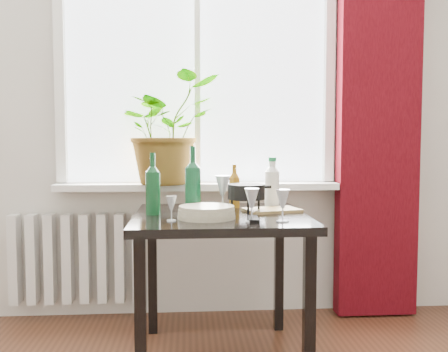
{
  "coord_description": "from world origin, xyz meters",
  "views": [
    {
      "loc": [
        -0.06,
        -0.91,
        1.1
      ],
      "look_at": [
        0.12,
        1.55,
        0.93
      ],
      "focal_mm": 40.0,
      "sensor_mm": 36.0,
      "label": 1
    }
  ],
  "objects": [
    {
      "name": "cutting_board",
      "position": [
        0.37,
        1.61,
        0.75
      ],
      "size": [
        0.31,
        0.24,
        0.01
      ],
      "primitive_type": "cube",
      "rotation": [
        0.0,
        0.0,
        0.26
      ],
      "color": "olive",
      "rests_on": "table"
    },
    {
      "name": "wineglass_front_left",
      "position": [
        -0.14,
        1.34,
        0.8
      ],
      "size": [
        0.06,
        0.06,
        0.12
      ],
      "primitive_type": null,
      "rotation": [
        0.0,
        0.0,
        -0.23
      ],
      "color": "silver",
      "rests_on": "table"
    },
    {
      "name": "fondue_pot",
      "position": [
        0.23,
        1.57,
        0.81
      ],
      "size": [
        0.27,
        0.25,
        0.15
      ],
      "primitive_type": null,
      "rotation": [
        0.0,
        0.0,
        -0.36
      ],
      "color": "black",
      "rests_on": "table"
    },
    {
      "name": "potted_plant",
      "position": [
        -0.19,
        2.09,
        1.17
      ],
      "size": [
        0.78,
        0.76,
        0.66
      ],
      "primitive_type": "imported",
      "rotation": [
        0.0,
        0.0,
        0.64
      ],
      "color": "#337A20",
      "rests_on": "windowsill"
    },
    {
      "name": "window",
      "position": [
        0.0,
        2.22,
        1.6
      ],
      "size": [
        1.72,
        0.08,
        1.62
      ],
      "color": "white",
      "rests_on": "ground"
    },
    {
      "name": "cleaning_bottle",
      "position": [
        0.4,
        1.77,
        0.88
      ],
      "size": [
        0.1,
        0.1,
        0.28
      ],
      "primitive_type": null,
      "rotation": [
        0.0,
        0.0,
        -0.31
      ],
      "color": "silver",
      "rests_on": "table"
    },
    {
      "name": "plate_stack",
      "position": [
        0.03,
        1.41,
        0.77
      ],
      "size": [
        0.35,
        0.35,
        0.06
      ],
      "primitive_type": "cylinder",
      "rotation": [
        0.0,
        0.0,
        -0.36
      ],
      "color": "beige",
      "rests_on": "table"
    },
    {
      "name": "wineglass_back_left",
      "position": [
        -0.02,
        1.78,
        0.82
      ],
      "size": [
        0.09,
        0.09,
        0.16
      ],
      "primitive_type": null,
      "rotation": [
        0.0,
        0.0,
        0.38
      ],
      "color": "#B3B9C1",
      "rests_on": "table"
    },
    {
      "name": "radiator",
      "position": [
        -0.75,
        2.18,
        0.38
      ],
      "size": [
        0.8,
        0.1,
        0.55
      ],
      "color": "silver",
      "rests_on": "ground"
    },
    {
      "name": "curtain",
      "position": [
        1.12,
        2.12,
        1.3
      ],
      "size": [
        0.5,
        0.12,
        2.56
      ],
      "color": "#37050A",
      "rests_on": "ground"
    },
    {
      "name": "tv_remote",
      "position": [
        0.24,
        1.32,
        0.75
      ],
      "size": [
        0.05,
        0.16,
        0.02
      ],
      "primitive_type": "cube",
      "rotation": [
        0.0,
        0.0,
        -0.05
      ],
      "color": "black",
      "rests_on": "table"
    },
    {
      "name": "wineglass_far_right",
      "position": [
        0.36,
        1.28,
        0.82
      ],
      "size": [
        0.08,
        0.08,
        0.15
      ],
      "primitive_type": null,
      "rotation": [
        0.0,
        0.0,
        0.24
      ],
      "color": "silver",
      "rests_on": "table"
    },
    {
      "name": "table",
      "position": [
        0.1,
        1.55,
        0.65
      ],
      "size": [
        0.85,
        0.85,
        0.74
      ],
      "color": "black",
      "rests_on": "ground"
    },
    {
      "name": "wine_bottle_right",
      "position": [
        -0.04,
        1.58,
        0.91
      ],
      "size": [
        0.08,
        0.08,
        0.34
      ],
      "primitive_type": null,
      "rotation": [
        0.0,
        0.0,
        -0.06
      ],
      "color": "#0C3F20",
      "rests_on": "table"
    },
    {
      "name": "bottle_amber",
      "position": [
        0.19,
        1.78,
        0.86
      ],
      "size": [
        0.06,
        0.06,
        0.24
      ],
      "primitive_type": null,
      "rotation": [
        0.0,
        0.0,
        0.02
      ],
      "color": "brown",
      "rests_on": "table"
    },
    {
      "name": "wineglass_back_center",
      "position": [
        0.12,
        1.68,
        0.83
      ],
      "size": [
        0.09,
        0.09,
        0.19
      ],
      "primitive_type": null,
      "rotation": [
        0.0,
        0.0,
        -0.14
      ],
      "color": "silver",
      "rests_on": "table"
    },
    {
      "name": "wineglass_front_right",
      "position": [
        0.22,
        1.28,
        0.82
      ],
      "size": [
        0.08,
        0.08,
        0.16
      ],
      "primitive_type": null,
      "rotation": [
        0.0,
        0.0,
        0.24
      ],
      "color": "#B0B5BD",
      "rests_on": "table"
    },
    {
      "name": "windowsill",
      "position": [
        0.0,
        2.15,
        0.82
      ],
      "size": [
        1.72,
        0.2,
        0.04
      ],
      "color": "silver",
      "rests_on": "ground"
    },
    {
      "name": "wine_bottle_left",
      "position": [
        -0.23,
        1.55,
        0.89
      ],
      "size": [
        0.1,
        0.1,
        0.31
      ],
      "primitive_type": null,
      "rotation": [
        0.0,
        0.0,
        -0.43
      ],
      "color": "#0B3A19",
      "rests_on": "table"
    }
  ]
}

